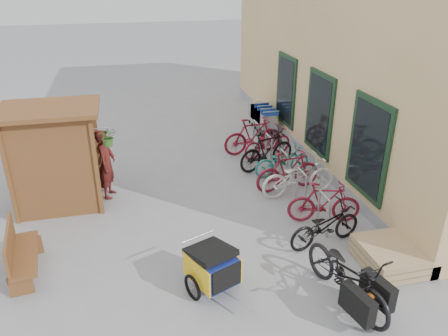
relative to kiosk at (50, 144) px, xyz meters
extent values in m
plane|color=gray|center=(3.28, -2.47, -1.55)|extent=(80.00, 80.00, 0.00)
cube|color=#E1BD81|center=(9.78, 2.03, 1.95)|extent=(6.00, 13.00, 7.00)
cube|color=gray|center=(6.86, 2.03, -1.40)|extent=(0.18, 13.00, 0.30)
cube|color=#15311B|center=(6.75, -1.97, 0.05)|extent=(0.06, 1.50, 2.20)
cube|color=black|center=(6.72, -1.97, 0.05)|extent=(0.02, 1.25, 1.95)
cube|color=#15311B|center=(6.75, 0.53, 0.05)|extent=(0.06, 1.50, 2.20)
cube|color=black|center=(6.72, 0.53, 0.05)|extent=(0.02, 1.25, 1.95)
cube|color=#15311B|center=(6.75, 3.03, 0.05)|extent=(0.06, 1.50, 2.20)
cube|color=black|center=(6.72, 3.03, 0.05)|extent=(0.02, 1.25, 1.95)
cube|color=brown|center=(-0.82, -0.62, -0.40)|extent=(0.09, 0.09, 2.30)
cube|color=brown|center=(0.98, -0.62, -0.40)|extent=(0.09, 0.09, 2.30)
cube|color=brown|center=(-0.82, 0.68, -0.40)|extent=(0.09, 0.09, 2.30)
cube|color=brown|center=(0.98, 0.68, -0.40)|extent=(0.09, 0.09, 2.30)
cube|color=brown|center=(-0.79, 0.03, -0.40)|extent=(0.05, 1.30, 2.30)
cube|color=brown|center=(0.08, -0.59, -0.40)|extent=(1.80, 0.05, 2.30)
cube|color=brown|center=(0.08, 0.65, -0.40)|extent=(1.80, 0.05, 2.30)
cube|color=brown|center=(0.08, 0.03, 0.80)|extent=(2.15, 1.65, 0.10)
cube|color=brown|center=(-0.12, 0.03, -0.65)|extent=(1.30, 1.15, 0.04)
cube|color=brown|center=(-0.12, 0.03, -0.05)|extent=(1.30, 1.15, 0.04)
cylinder|color=#A5A8AD|center=(1.16, -0.62, 0.50)|extent=(0.36, 0.02, 0.02)
imported|color=#325C20|center=(1.31, -0.62, 0.30)|extent=(0.38, 0.33, 0.42)
cylinder|color=#A5A8AD|center=(5.58, -2.72, -1.13)|extent=(0.05, 0.05, 0.84)
cylinder|color=#A5A8AD|center=(5.58, -2.22, -1.13)|extent=(0.05, 0.05, 0.84)
cylinder|color=#A5A8AD|center=(5.58, -2.47, -0.71)|extent=(0.05, 0.50, 0.05)
cylinder|color=#A5A8AD|center=(5.58, -1.52, -1.13)|extent=(0.05, 0.05, 0.84)
cylinder|color=#A5A8AD|center=(5.58, -1.02, -1.13)|extent=(0.05, 0.05, 0.84)
cylinder|color=#A5A8AD|center=(5.58, -1.27, -0.71)|extent=(0.05, 0.50, 0.05)
cylinder|color=#A5A8AD|center=(5.58, -0.32, -1.13)|extent=(0.05, 0.05, 0.84)
cylinder|color=#A5A8AD|center=(5.58, 0.18, -1.13)|extent=(0.05, 0.05, 0.84)
cylinder|color=#A5A8AD|center=(5.58, -0.07, -0.71)|extent=(0.05, 0.50, 0.05)
cylinder|color=#A5A8AD|center=(5.58, 0.88, -1.13)|extent=(0.05, 0.05, 0.84)
cylinder|color=#A5A8AD|center=(5.58, 1.38, -1.13)|extent=(0.05, 0.05, 0.84)
cylinder|color=#A5A8AD|center=(5.58, 1.13, -0.71)|extent=(0.05, 0.50, 0.05)
cylinder|color=#A5A8AD|center=(5.58, 2.08, -1.13)|extent=(0.05, 0.05, 0.84)
cylinder|color=#A5A8AD|center=(5.58, 2.58, -1.13)|extent=(0.05, 0.05, 0.84)
cylinder|color=#A5A8AD|center=(5.58, 2.33, -0.71)|extent=(0.05, 0.50, 0.05)
cube|color=tan|center=(6.28, -3.87, -1.48)|extent=(1.00, 1.20, 0.12)
cube|color=tan|center=(6.28, -3.87, -1.34)|extent=(1.00, 1.20, 0.12)
cube|color=tan|center=(6.28, -3.87, -1.20)|extent=(1.00, 1.20, 0.12)
cube|color=brown|center=(-0.32, -2.54, -1.14)|extent=(0.64, 1.53, 0.06)
cube|color=brown|center=(-0.52, -2.54, -0.86)|extent=(0.25, 1.48, 0.50)
cube|color=brown|center=(-0.32, -3.14, -1.35)|extent=(0.40, 0.11, 0.40)
cube|color=brown|center=(-0.32, -1.95, -1.35)|extent=(0.40, 0.11, 0.40)
cube|color=silver|center=(6.28, 3.39, -1.00)|extent=(0.51, 0.78, 0.48)
cube|color=#1943A6|center=(6.28, 3.00, -0.68)|extent=(0.51, 0.04, 0.17)
cylinder|color=silver|center=(6.28, 2.97, -0.61)|extent=(0.54, 0.03, 0.03)
cylinder|color=black|center=(6.07, 3.07, -1.50)|extent=(0.04, 0.11, 0.11)
cube|color=silver|center=(6.28, 3.72, -1.00)|extent=(0.51, 0.78, 0.48)
cube|color=#1943A6|center=(6.28, 3.32, -0.68)|extent=(0.51, 0.04, 0.17)
cylinder|color=silver|center=(6.28, 3.29, -0.61)|extent=(0.54, 0.03, 0.03)
cylinder|color=black|center=(6.07, 3.39, -1.50)|extent=(0.04, 0.11, 0.11)
cube|color=silver|center=(6.28, 4.04, -1.00)|extent=(0.51, 0.78, 0.48)
cube|color=#1943A6|center=(6.28, 3.64, -0.68)|extent=(0.51, 0.04, 0.17)
cylinder|color=silver|center=(6.28, 3.61, -0.61)|extent=(0.54, 0.03, 0.03)
cylinder|color=black|center=(6.07, 3.72, -1.50)|extent=(0.04, 0.11, 0.11)
cube|color=silver|center=(6.28, 4.36, -1.00)|extent=(0.51, 0.78, 0.48)
cube|color=#1943A6|center=(6.28, 3.97, -0.68)|extent=(0.51, 0.04, 0.17)
cylinder|color=silver|center=(6.28, 3.94, -0.61)|extent=(0.54, 0.03, 0.03)
cylinder|color=black|center=(6.07, 4.04, -1.50)|extent=(0.04, 0.11, 0.11)
cube|color=navy|center=(2.91, -3.74, -1.09)|extent=(0.88, 0.98, 0.47)
cube|color=yellow|center=(2.61, -3.87, -1.09)|extent=(0.34, 0.76, 0.47)
cube|color=yellow|center=(3.21, -3.61, -1.09)|extent=(0.34, 0.76, 0.47)
cube|color=black|center=(3.08, -4.13, -1.06)|extent=(0.54, 0.25, 0.43)
cube|color=black|center=(2.89, -3.70, -0.80)|extent=(0.92, 0.98, 0.23)
torus|color=black|center=(2.53, -3.90, -1.33)|extent=(0.23, 0.45, 0.47)
torus|color=black|center=(3.29, -3.58, -1.33)|extent=(0.23, 0.45, 0.47)
cylinder|color=#B7B7BC|center=(3.18, -4.38, -1.33)|extent=(0.30, 0.65, 0.03)
cylinder|color=#B7B7BC|center=(2.74, -3.33, -0.71)|extent=(0.61, 0.28, 0.03)
imported|color=black|center=(5.03, -4.54, -1.02)|extent=(1.12, 2.13, 1.07)
cube|color=black|center=(4.90, -5.13, -1.10)|extent=(0.31, 0.67, 0.45)
cube|color=black|center=(5.37, -4.93, -1.10)|extent=(0.31, 0.67, 0.45)
cube|color=#C25612|center=(5.13, -5.03, -1.05)|extent=(0.16, 0.20, 0.12)
imported|color=maroon|center=(1.16, 0.20, -0.69)|extent=(0.56, 0.71, 1.72)
imported|color=black|center=(5.40, -2.94, -1.12)|extent=(1.75, 0.93, 0.87)
imported|color=maroon|center=(5.75, -2.14, -1.07)|extent=(1.66, 0.82, 0.96)
imported|color=white|center=(5.68, -0.82, -1.05)|extent=(1.95, 0.80, 1.00)
imported|color=maroon|center=(5.54, -0.51, -1.03)|extent=(1.78, 0.69, 1.04)
imported|color=#208377|center=(5.70, 0.34, -1.13)|extent=(1.65, 0.74, 0.84)
imported|color=black|center=(5.43, 0.84, -1.01)|extent=(1.87, 1.07, 1.08)
imported|color=maroon|center=(5.73, 1.67, -1.12)|extent=(1.76, 1.07, 0.87)
imported|color=maroon|center=(5.38, 1.99, -1.00)|extent=(1.90, 0.72, 1.11)
camera|label=1|loc=(1.69, -9.72, 3.61)|focal=35.00mm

